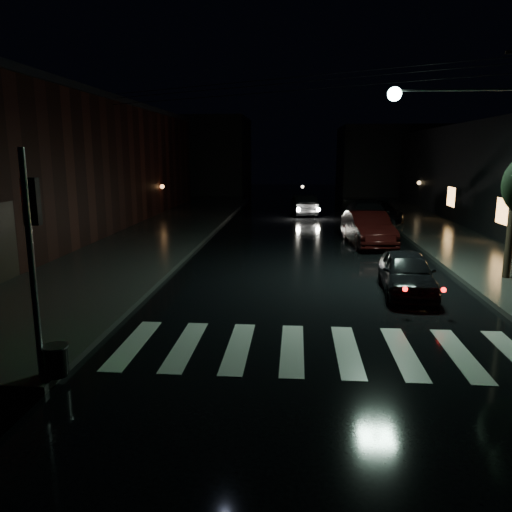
% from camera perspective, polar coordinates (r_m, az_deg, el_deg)
% --- Properties ---
extents(ground, '(120.00, 120.00, 0.00)m').
position_cam_1_polar(ground, '(11.05, -8.65, -11.08)').
color(ground, black).
rests_on(ground, ground).
extents(sidewalk_left, '(6.00, 44.00, 0.15)m').
position_cam_1_polar(sidewalk_left, '(25.38, -12.47, 1.93)').
color(sidewalk_left, '#282826').
rests_on(sidewalk_left, ground).
extents(sidewalk_right, '(4.00, 44.00, 0.15)m').
position_cam_1_polar(sidewalk_right, '(25.42, 21.89, 1.37)').
color(sidewalk_right, '#282826').
rests_on(sidewalk_right, ground).
extents(building_left, '(10.00, 36.00, 7.00)m').
position_cam_1_polar(building_left, '(29.67, -24.82, 9.17)').
color(building_left, black).
rests_on(building_left, ground).
extents(building_far_left, '(14.00, 10.00, 8.00)m').
position_cam_1_polar(building_far_left, '(56.30, -8.28, 11.30)').
color(building_far_left, black).
rests_on(building_far_left, ground).
extents(building_far_right, '(14.00, 10.00, 7.00)m').
position_cam_1_polar(building_far_right, '(56.11, 16.83, 10.42)').
color(building_far_right, black).
rests_on(building_far_right, ground).
extents(crosswalk, '(9.00, 3.00, 0.01)m').
position_cam_1_polar(crosswalk, '(11.25, 7.27, -10.58)').
color(crosswalk, beige).
rests_on(crosswalk, ground).
extents(signal_pole_corner, '(0.68, 0.61, 4.20)m').
position_cam_1_polar(signal_pole_corner, '(9.98, -23.00, -5.01)').
color(signal_pole_corner, slate).
rests_on(signal_pole_corner, ground).
extents(utility_pole, '(4.92, 0.44, 8.00)m').
position_cam_1_polar(utility_pole, '(18.07, 25.92, 11.64)').
color(utility_pole, black).
rests_on(utility_pole, ground).
extents(parked_car_a, '(1.78, 3.88, 1.29)m').
position_cam_1_polar(parked_car_a, '(16.04, 16.86, -1.82)').
color(parked_car_a, black).
rests_on(parked_car_a, ground).
extents(parked_car_b, '(2.13, 4.96, 1.59)m').
position_cam_1_polar(parked_car_b, '(23.94, 12.69, 3.09)').
color(parked_car_b, black).
rests_on(parked_car_b, ground).
extents(parked_car_c, '(2.42, 5.55, 1.59)m').
position_cam_1_polar(parked_car_c, '(28.69, 12.61, 4.48)').
color(parked_car_c, black).
rests_on(parked_car_c, ground).
extents(parked_car_d, '(2.31, 4.88, 1.35)m').
position_cam_1_polar(parked_car_d, '(32.07, 13.93, 4.93)').
color(parked_car_d, black).
rests_on(parked_car_d, ground).
extents(oncoming_car, '(1.96, 4.43, 1.42)m').
position_cam_1_polar(oncoming_car, '(35.18, 5.49, 5.84)').
color(oncoming_car, black).
rests_on(oncoming_car, ground).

